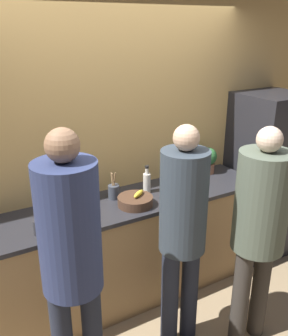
{
  "coord_description": "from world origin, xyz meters",
  "views": [
    {
      "loc": [
        -1.35,
        -2.19,
        2.33
      ],
      "look_at": [
        0.0,
        0.14,
        1.31
      ],
      "focal_mm": 40.0,
      "sensor_mm": 36.0,
      "label": 1
    }
  ],
  "objects_px": {
    "utensil_crock": "(114,191)",
    "refrigerator": "(264,175)",
    "person_left": "(71,253)",
    "potted_plant": "(208,159)",
    "person_right": "(260,220)",
    "bottle_amber": "(167,183)",
    "fruit_bowl": "(135,201)",
    "cup_white": "(195,180)",
    "person_center": "(183,224)",
    "bottle_clear": "(147,182)",
    "bottle_dark": "(37,227)"
  },
  "relations": [
    {
      "from": "utensil_crock",
      "to": "refrigerator",
      "type": "bearing_deg",
      "value": -3.73
    },
    {
      "from": "person_left",
      "to": "potted_plant",
      "type": "distance_m",
      "value": 1.96
    },
    {
      "from": "person_right",
      "to": "utensil_crock",
      "type": "xyz_separation_m",
      "value": [
        -0.65,
        1.02,
        -0.03
      ]
    },
    {
      "from": "refrigerator",
      "to": "bottle_amber",
      "type": "xyz_separation_m",
      "value": [
        -1.22,
        0.02,
        0.16
      ]
    },
    {
      "from": "fruit_bowl",
      "to": "cup_white",
      "type": "relative_size",
      "value": 2.82
    },
    {
      "from": "person_center",
      "to": "person_right",
      "type": "height_order",
      "value": "person_center"
    },
    {
      "from": "fruit_bowl",
      "to": "potted_plant",
      "type": "height_order",
      "value": "potted_plant"
    },
    {
      "from": "bottle_amber",
      "to": "cup_white",
      "type": "bearing_deg",
      "value": -8.37
    },
    {
      "from": "refrigerator",
      "to": "bottle_clear",
      "type": "height_order",
      "value": "refrigerator"
    },
    {
      "from": "utensil_crock",
      "to": "cup_white",
      "type": "relative_size",
      "value": 2.29
    },
    {
      "from": "refrigerator",
      "to": "utensil_crock",
      "type": "height_order",
      "value": "refrigerator"
    },
    {
      "from": "cup_white",
      "to": "person_center",
      "type": "bearing_deg",
      "value": -133.22
    },
    {
      "from": "cup_white",
      "to": "potted_plant",
      "type": "relative_size",
      "value": 0.39
    },
    {
      "from": "bottle_dark",
      "to": "cup_white",
      "type": "relative_size",
      "value": 1.52
    },
    {
      "from": "refrigerator",
      "to": "bottle_dark",
      "type": "relative_size",
      "value": 11.04
    },
    {
      "from": "bottle_clear",
      "to": "bottle_dark",
      "type": "relative_size",
      "value": 1.59
    },
    {
      "from": "potted_plant",
      "to": "bottle_clear",
      "type": "bearing_deg",
      "value": -172.49
    },
    {
      "from": "person_left",
      "to": "utensil_crock",
      "type": "distance_m",
      "value": 1.08
    },
    {
      "from": "person_left",
      "to": "bottle_amber",
      "type": "xyz_separation_m",
      "value": [
        1.16,
        0.76,
        -0.09
      ]
    },
    {
      "from": "person_left",
      "to": "potted_plant",
      "type": "relative_size",
      "value": 7.09
    },
    {
      "from": "refrigerator",
      "to": "fruit_bowl",
      "type": "xyz_separation_m",
      "value": [
        -1.6,
        -0.1,
        0.14
      ]
    },
    {
      "from": "person_center",
      "to": "utensil_crock",
      "type": "distance_m",
      "value": 0.79
    },
    {
      "from": "refrigerator",
      "to": "bottle_clear",
      "type": "relative_size",
      "value": 6.94
    },
    {
      "from": "refrigerator",
      "to": "person_right",
      "type": "xyz_separation_m",
      "value": [
        -1.05,
        -0.91,
        0.19
      ]
    },
    {
      "from": "fruit_bowl",
      "to": "bottle_dark",
      "type": "xyz_separation_m",
      "value": [
        -0.82,
        -0.06,
        0.02
      ]
    },
    {
      "from": "bottle_amber",
      "to": "bottle_dark",
      "type": "bearing_deg",
      "value": -171.61
    },
    {
      "from": "fruit_bowl",
      "to": "bottle_dark",
      "type": "bearing_deg",
      "value": -176.03
    },
    {
      "from": "refrigerator",
      "to": "person_left",
      "type": "relative_size",
      "value": 0.93
    },
    {
      "from": "bottle_clear",
      "to": "potted_plant",
      "type": "bearing_deg",
      "value": 7.51
    },
    {
      "from": "person_left",
      "to": "potted_plant",
      "type": "height_order",
      "value": "person_left"
    },
    {
      "from": "person_left",
      "to": "person_center",
      "type": "distance_m",
      "value": 0.85
    },
    {
      "from": "person_left",
      "to": "bottle_clear",
      "type": "height_order",
      "value": "person_left"
    },
    {
      "from": "person_center",
      "to": "bottle_dark",
      "type": "xyz_separation_m",
      "value": [
        -0.89,
        0.5,
        -0.02
      ]
    },
    {
      "from": "refrigerator",
      "to": "bottle_clear",
      "type": "distance_m",
      "value": 1.41
    },
    {
      "from": "person_center",
      "to": "utensil_crock",
      "type": "xyz_separation_m",
      "value": [
        -0.16,
        0.77,
        -0.01
      ]
    },
    {
      "from": "refrigerator",
      "to": "person_left",
      "type": "distance_m",
      "value": 2.5
    },
    {
      "from": "bottle_clear",
      "to": "person_left",
      "type": "bearing_deg",
      "value": -140.49
    },
    {
      "from": "person_left",
      "to": "bottle_amber",
      "type": "height_order",
      "value": "person_left"
    },
    {
      "from": "person_left",
      "to": "potted_plant",
      "type": "bearing_deg",
      "value": 27.6
    },
    {
      "from": "cup_white",
      "to": "bottle_dark",
      "type": "bearing_deg",
      "value": -174.78
    },
    {
      "from": "person_right",
      "to": "bottle_clear",
      "type": "xyz_separation_m",
      "value": [
        -0.34,
        0.99,
        0.0
      ]
    },
    {
      "from": "person_left",
      "to": "bottle_dark",
      "type": "relative_size",
      "value": 11.91
    },
    {
      "from": "utensil_crock",
      "to": "cup_white",
      "type": "bearing_deg",
      "value": -9.64
    },
    {
      "from": "bottle_clear",
      "to": "bottle_dark",
      "type": "distance_m",
      "value": 1.06
    },
    {
      "from": "person_left",
      "to": "person_right",
      "type": "relative_size",
      "value": 1.07
    },
    {
      "from": "person_right",
      "to": "bottle_clear",
      "type": "distance_m",
      "value": 1.05
    },
    {
      "from": "person_left",
      "to": "fruit_bowl",
      "type": "distance_m",
      "value": 1.0
    },
    {
      "from": "refrigerator",
      "to": "person_right",
      "type": "distance_m",
      "value": 1.4
    },
    {
      "from": "person_left",
      "to": "bottle_clear",
      "type": "bearing_deg",
      "value": 39.51
    },
    {
      "from": "fruit_bowl",
      "to": "utensil_crock",
      "type": "relative_size",
      "value": 1.23
    }
  ]
}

